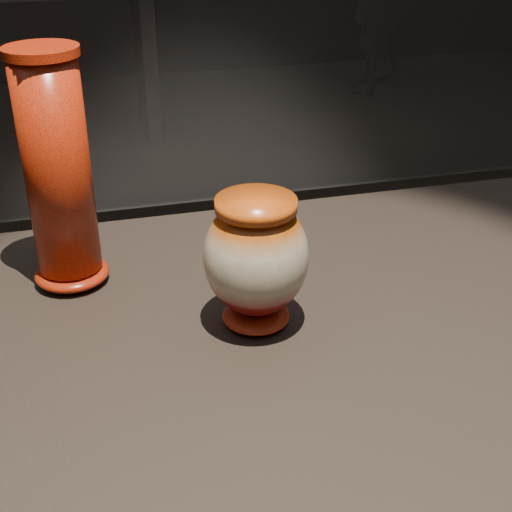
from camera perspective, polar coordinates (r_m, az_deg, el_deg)
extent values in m
cube|color=black|center=(0.98, -0.22, -7.33)|extent=(2.00, 0.80, 0.05)
ellipsoid|color=#6D0B09|center=(0.98, 0.00, -4.76)|extent=(0.12, 0.12, 0.03)
ellipsoid|color=beige|center=(0.93, 0.00, -0.06)|extent=(0.17, 0.17, 0.16)
cylinder|color=#BE5411|center=(0.90, 0.00, 4.13)|extent=(0.13, 0.13, 0.01)
ellipsoid|color=red|center=(1.11, -14.49, -1.32)|extent=(0.12, 0.12, 0.03)
cylinder|color=red|center=(1.04, -15.61, 6.76)|extent=(0.10, 0.10, 0.31)
cylinder|color=red|center=(1.00, -16.85, 15.42)|extent=(0.11, 0.11, 0.01)
cube|color=black|center=(4.48, -8.78, 14.97)|extent=(0.08, 0.50, 0.85)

